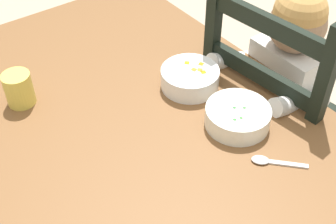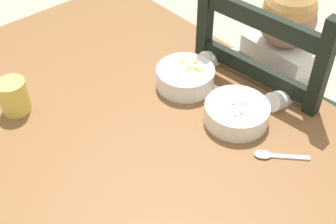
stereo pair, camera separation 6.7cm
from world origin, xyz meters
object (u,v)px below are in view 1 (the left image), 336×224
at_px(bowl_of_carrots, 190,78).
at_px(spoon, 269,161).
at_px(dining_chair, 274,123).
at_px(child_figure, 280,85).
at_px(bowl_of_peas, 238,116).
at_px(drinking_cup, 19,89).
at_px(dining_table, 148,158).

bearing_deg(bowl_of_carrots, spoon, -4.97).
relative_size(dining_chair, child_figure, 1.04).
distance_m(bowl_of_peas, bowl_of_carrots, 0.20).
distance_m(spoon, drinking_cup, 0.69).
distance_m(dining_chair, child_figure, 0.17).
xyz_separation_m(dining_chair, child_figure, (-0.01, -0.00, 0.17)).
bearing_deg(drinking_cup, dining_chair, 65.38).
bearing_deg(drinking_cup, dining_table, 32.84).
height_order(bowl_of_peas, bowl_of_carrots, bowl_of_carrots).
relative_size(dining_table, child_figure, 1.56).
height_order(dining_table, bowl_of_peas, bowl_of_peas).
height_order(child_figure, drinking_cup, child_figure).
bearing_deg(bowl_of_peas, drinking_cup, -135.14).
distance_m(bowl_of_peas, drinking_cup, 0.60).
bearing_deg(dining_chair, bowl_of_peas, -72.36).
bearing_deg(spoon, drinking_cup, -145.51).
distance_m(child_figure, bowl_of_peas, 0.33).
bearing_deg(dining_chair, drinking_cup, -114.62).
xyz_separation_m(child_figure, bowl_of_peas, (0.10, -0.29, 0.10)).
xyz_separation_m(bowl_of_peas, drinking_cup, (-0.42, -0.42, 0.02)).
bearing_deg(dining_table, child_figure, 89.45).
bearing_deg(bowl_of_peas, dining_table, -115.92).
bearing_deg(dining_chair, bowl_of_carrots, -109.61).
relative_size(dining_chair, drinking_cup, 10.48).
height_order(dining_table, dining_chair, dining_chair).
xyz_separation_m(dining_chair, bowl_of_peas, (0.09, -0.30, 0.27)).
relative_size(bowl_of_peas, spoon, 1.51).
xyz_separation_m(dining_chair, bowl_of_carrots, (-0.11, -0.30, 0.27)).
height_order(spoon, drinking_cup, drinking_cup).
xyz_separation_m(child_figure, drinking_cup, (-0.32, -0.71, 0.12)).
relative_size(dining_table, spoon, 13.23).
height_order(dining_table, spoon, spoon).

